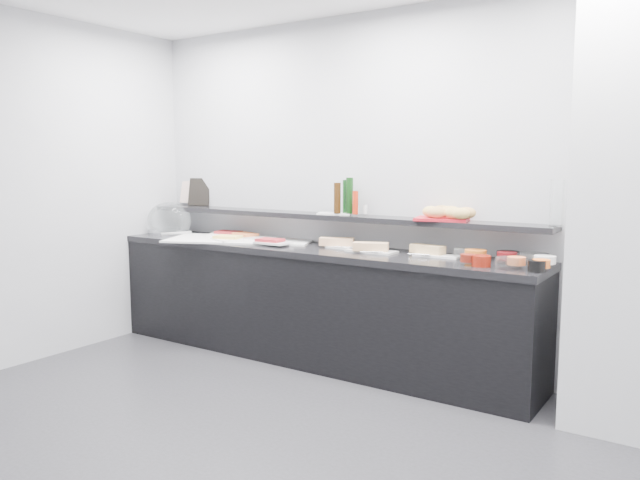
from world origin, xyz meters
The scene contains 56 objects.
ground centered at (0.00, 0.00, 0.00)m, with size 5.00×5.00×0.00m, color #2D2D30.
back_wall centered at (0.00, 2.00, 1.35)m, with size 5.00×0.02×2.70m, color #A7A9AE.
column centered at (1.50, 1.65, 1.35)m, with size 0.50×0.50×2.70m, color silver.
buffet_cabinet centered at (-0.70, 1.70, 0.42)m, with size 3.60×0.60×0.85m, color black.
counter_top centered at (-0.70, 1.70, 0.88)m, with size 3.62×0.62×0.05m, color black.
wall_shelf centered at (-0.70, 1.88, 1.13)m, with size 3.60×0.25×0.04m, color black.
cloche_base centered at (-2.31, 1.70, 0.92)m, with size 0.43×0.28×0.04m, color silver.
cloche_dome centered at (-2.29, 1.71, 1.03)m, with size 0.43×0.28×0.34m, color white.
linen_runner centered at (-1.44, 1.72, 0.91)m, with size 1.23×0.58×0.01m, color silver.
platter_meat_a centered at (-1.72, 1.84, 0.92)m, with size 0.28×0.19×0.01m, color white.
food_meat_a centered at (-1.69, 1.85, 0.94)m, with size 0.22×0.14×0.02m, color maroon.
platter_salmon centered at (-1.33, 1.81, 0.92)m, with size 0.29×0.19×0.01m, color silver.
food_salmon centered at (-1.47, 1.81, 0.94)m, with size 0.22×0.14×0.02m, color orange.
platter_cheese centered at (-1.46, 1.57, 0.92)m, with size 0.28×0.18×0.01m, color white.
food_cheese centered at (-1.46, 1.58, 0.94)m, with size 0.22×0.14×0.02m, color #FFD363.
platter_meat_b centered at (-1.01, 1.62, 0.92)m, with size 0.28×0.18×0.01m, color white.
food_meat_b centered at (-1.04, 1.61, 0.94)m, with size 0.21×0.13×0.02m, color maroon.
sandwich_plate_left centered at (-0.39, 1.79, 0.91)m, with size 0.40×0.17×0.01m, color silver.
sandwich_food_left centered at (-0.53, 1.80, 0.94)m, with size 0.27×0.10×0.06m, color tan.
tongs_left centered at (-0.42, 1.73, 0.92)m, with size 0.01×0.01×0.16m, color silver.
sandwich_plate_mid centered at (-0.17, 1.72, 0.91)m, with size 0.37×0.16×0.01m, color silver.
sandwich_food_mid centered at (-0.17, 1.70, 0.94)m, with size 0.26×0.10×0.06m, color tan.
tongs_mid centered at (-0.11, 1.62, 0.92)m, with size 0.01×0.01×0.16m, color #ACAFB3.
sandwich_plate_right centered at (0.32, 1.78, 0.91)m, with size 0.32×0.14×0.01m, color white.
sandwich_food_right centered at (0.24, 1.80, 0.94)m, with size 0.25×0.09×0.06m, color tan.
tongs_right centered at (0.22, 1.70, 0.92)m, with size 0.01×0.01×0.16m, color silver.
bowl_glass_fruit centered at (0.52, 1.79, 0.94)m, with size 0.15×0.15×0.07m, color white.
fill_glass_fruit centered at (0.60, 1.78, 0.95)m, with size 0.15×0.15×0.05m, color orange.
bowl_black_jam centered at (0.80, 1.85, 0.94)m, with size 0.15×0.15×0.07m, color black.
fill_black_jam centered at (0.81, 1.79, 0.95)m, with size 0.13×0.13×0.05m, color #5F0D11.
bowl_glass_cream centered at (0.96, 1.84, 0.94)m, with size 0.21×0.21×0.07m, color white.
fill_glass_cream centered at (1.06, 1.76, 0.95)m, with size 0.14×0.14×0.05m, color white.
bowl_red_jam centered at (0.71, 1.56, 0.94)m, with size 0.12×0.12×0.07m, color maroon.
fill_red_jam centered at (0.63, 1.55, 0.95)m, with size 0.09×0.09×0.05m, color #63180E.
bowl_glass_salmon centered at (0.88, 1.57, 0.94)m, with size 0.15×0.15×0.07m, color silver.
fill_glass_salmon centered at (0.92, 1.61, 0.95)m, with size 0.11×0.11×0.05m, color orange.
bowl_black_fruit centered at (1.06, 1.56, 0.94)m, with size 0.11×0.11×0.07m, color black.
fill_black_fruit centered at (1.08, 1.60, 0.95)m, with size 0.11×0.11×0.05m, color orange.
framed_print centered at (-2.17, 1.98, 1.28)m, with size 0.22×0.02×0.26m, color black.
print_art centered at (-2.32, 1.98, 1.28)m, with size 0.19×0.00×0.22m, color #D4A598.
condiment_tray centered at (-0.60, 1.88, 1.16)m, with size 0.26×0.16×0.01m, color white.
bottle_green_a centered at (-0.53, 1.93, 1.29)m, with size 0.05×0.05×0.26m, color #0F3713.
bottle_brown centered at (-0.55, 1.84, 1.28)m, with size 0.05×0.05×0.24m, color #311C09.
bottle_green_b centered at (-0.46, 1.88, 1.30)m, with size 0.06×0.06×0.28m, color black.
bottle_hot centered at (-0.39, 1.85, 1.25)m, with size 0.04×0.04×0.18m, color #B3250C.
shaker_salt centered at (-0.34, 1.92, 1.20)m, with size 0.03×0.03×0.07m, color silver.
shaker_pepper centered at (-0.40, 1.89, 1.20)m, with size 0.03×0.03×0.07m, color white.
bread_tray centered at (0.31, 1.87, 1.16)m, with size 0.37×0.26×0.02m, color red.
bread_roll_nw centered at (0.27, 1.95, 1.21)m, with size 0.14×0.09×0.08m, color #AD8142.
bread_roll_n centered at (0.35, 1.93, 1.21)m, with size 0.15×0.10×0.08m, color tan.
bread_roll_sw centered at (0.30, 1.80, 1.21)m, with size 0.14×0.09×0.08m, color tan.
bread_roll_s centered at (0.42, 1.82, 1.21)m, with size 0.14×0.09×0.08m, color tan.
bread_roll_se centered at (0.48, 1.80, 1.21)m, with size 0.13×0.08×0.08m, color tan.
bread_roll_midw centered at (0.24, 1.84, 1.21)m, with size 0.13×0.08×0.08m, color gold.
bread_roll_mide centered at (0.49, 1.88, 1.21)m, with size 0.13×0.08×0.08m, color tan.
carafe centered at (1.09, 1.89, 1.30)m, with size 0.09×0.09×0.30m, color white.
Camera 1 is at (2.03, -2.28, 1.57)m, focal length 35.00 mm.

